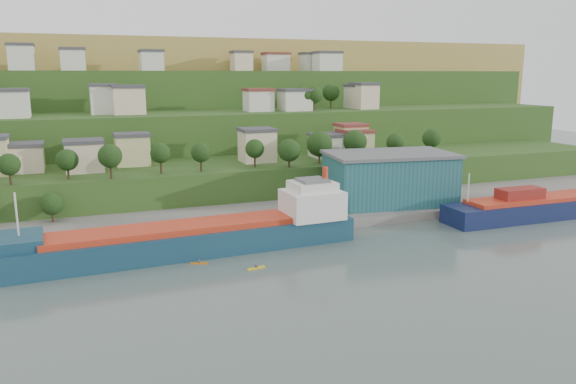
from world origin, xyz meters
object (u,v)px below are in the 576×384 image
warehouse (389,178)px  kayak_orange (199,263)px  cargo_ship_far (556,206)px  cargo_ship_near (201,238)px

warehouse → kayak_orange: 59.13m
cargo_ship_far → kayak_orange: bearing=-176.6°
warehouse → kayak_orange: size_ratio=10.68×
cargo_ship_far → kayak_orange: cargo_ship_far is taller
warehouse → cargo_ship_near: bearing=-154.5°
cargo_ship_far → warehouse: (-35.49, 19.29, 6.02)m
cargo_ship_far → kayak_orange: 89.30m
cargo_ship_far → kayak_orange: (-89.18, -4.09, -2.19)m
cargo_ship_far → warehouse: warehouse is taller
cargo_ship_near → cargo_ship_far: 87.36m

